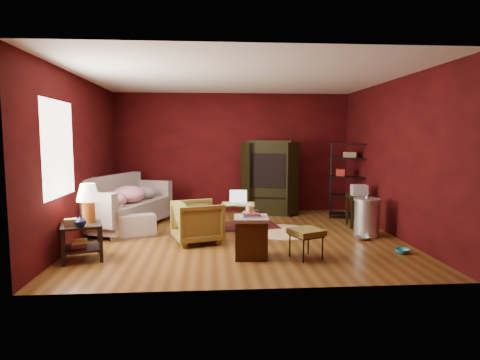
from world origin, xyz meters
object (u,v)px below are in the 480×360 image
object	(u,v)px
sofa	(125,208)
laptop_desk	(238,206)
tv_armoire	(270,176)
hamper	(251,236)
armchair	(198,220)
side_table	(85,214)
wire_shelving	(350,177)

from	to	relation	value
sofa	laptop_desk	xyz separation A→B (m)	(2.19, -0.42, 0.08)
tv_armoire	hamper	bearing A→B (deg)	-87.64
armchair	laptop_desk	xyz separation A→B (m)	(0.74, 0.78, 0.09)
laptop_desk	sofa	bearing A→B (deg)	174.40
side_table	tv_armoire	xyz separation A→B (m)	(3.19, 3.22, 0.23)
armchair	wire_shelving	bearing A→B (deg)	-77.85
sofa	tv_armoire	xyz separation A→B (m)	(3.03, 1.23, 0.49)
hamper	laptop_desk	bearing A→B (deg)	92.63
tv_armoire	armchair	bearing A→B (deg)	-107.88
armchair	tv_armoire	bearing A→B (deg)	-50.21
side_table	laptop_desk	distance (m)	2.82
armchair	hamper	size ratio (longest dim) A/B	1.11
tv_armoire	wire_shelving	size ratio (longest dim) A/B	1.04
tv_armoire	wire_shelving	bearing A→B (deg)	-4.90
armchair	laptop_desk	distance (m)	1.07
side_table	wire_shelving	bearing A→B (deg)	28.27
hamper	tv_armoire	size ratio (longest dim) A/B	0.41
side_table	wire_shelving	size ratio (longest dim) A/B	0.67
wire_shelving	hamper	bearing A→B (deg)	-110.80
armchair	tv_armoire	xyz separation A→B (m)	(1.58, 2.43, 0.50)
hamper	laptop_desk	world-z (taller)	laptop_desk
sofa	hamper	world-z (taller)	sofa
sofa	side_table	bearing A→B (deg)	155.69
tv_armoire	sofa	bearing A→B (deg)	-142.71
side_table	laptop_desk	bearing A→B (deg)	33.79
sofa	wire_shelving	distance (m)	4.77
sofa	laptop_desk	world-z (taller)	sofa
laptop_desk	side_table	bearing A→B (deg)	-140.86
sofa	wire_shelving	bearing A→B (deg)	-102.43
armchair	tv_armoire	size ratio (longest dim) A/B	0.45
sofa	tv_armoire	distance (m)	3.31
hamper	laptop_desk	distance (m)	1.71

